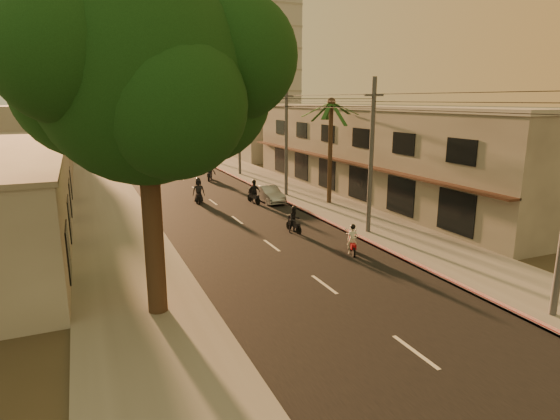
# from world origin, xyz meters

# --- Properties ---
(ground) EXTENTS (160.00, 160.00, 0.00)m
(ground) POSITION_xyz_m (0.00, 0.00, 0.00)
(ground) COLOR #383023
(ground) RESTS_ON ground
(road) EXTENTS (10.00, 140.00, 0.02)m
(road) POSITION_xyz_m (0.00, 20.00, 0.01)
(road) COLOR black
(road) RESTS_ON ground
(sidewalk_right) EXTENTS (5.00, 140.00, 0.12)m
(sidewalk_right) POSITION_xyz_m (7.50, 20.00, 0.06)
(sidewalk_right) COLOR slate
(sidewalk_right) RESTS_ON ground
(sidewalk_left) EXTENTS (5.00, 140.00, 0.12)m
(sidewalk_left) POSITION_xyz_m (-7.50, 20.00, 0.06)
(sidewalk_left) COLOR slate
(sidewalk_left) RESTS_ON ground
(curb_stripe) EXTENTS (0.20, 60.00, 0.20)m
(curb_stripe) POSITION_xyz_m (5.10, 15.00, 0.10)
(curb_stripe) COLOR #B2131B
(curb_stripe) RESTS_ON ground
(shophouse_row) EXTENTS (8.80, 34.20, 7.30)m
(shophouse_row) POSITION_xyz_m (13.95, 18.00, 3.65)
(shophouse_row) COLOR gray
(shophouse_row) RESTS_ON ground
(distant_tower) EXTENTS (12.10, 12.10, 28.00)m
(distant_tower) POSITION_xyz_m (16.00, 56.00, 14.00)
(distant_tower) COLOR #B7B5B2
(distant_tower) RESTS_ON ground
(broadleaf_tree) EXTENTS (9.60, 8.70, 12.10)m
(broadleaf_tree) POSITION_xyz_m (-6.61, 2.14, 8.48)
(broadleaf_tree) COLOR black
(broadleaf_tree) RESTS_ON ground
(palm_tree) EXTENTS (5.00, 5.00, 8.20)m
(palm_tree) POSITION_xyz_m (8.00, 16.00, 7.15)
(palm_tree) COLOR black
(palm_tree) RESTS_ON ground
(utility_poles) EXTENTS (1.20, 48.26, 9.00)m
(utility_poles) POSITION_xyz_m (6.20, 20.00, 6.54)
(utility_poles) COLOR #38383A
(utility_poles) RESTS_ON ground
(filler_right) EXTENTS (8.00, 14.00, 6.00)m
(filler_right) POSITION_xyz_m (14.00, 45.00, 3.00)
(filler_right) COLOR #A7A297
(filler_right) RESTS_ON ground
(filler_left_near) EXTENTS (8.00, 14.00, 4.40)m
(filler_left_near) POSITION_xyz_m (-14.00, 34.00, 2.20)
(filler_left_near) COLOR #A7A297
(filler_left_near) RESTS_ON ground
(filler_left_far) EXTENTS (8.00, 14.00, 7.00)m
(filler_left_far) POSITION_xyz_m (-14.00, 52.00, 3.50)
(filler_left_far) COLOR #A7A297
(filler_left_far) RESTS_ON ground
(scooter_red) EXTENTS (0.88, 1.54, 1.59)m
(scooter_red) POSITION_xyz_m (3.30, 5.09, 0.71)
(scooter_red) COLOR black
(scooter_red) RESTS_ON ground
(scooter_mid_a) EXTENTS (0.87, 1.68, 1.64)m
(scooter_mid_a) POSITION_xyz_m (2.25, 9.92, 0.75)
(scooter_mid_a) COLOR black
(scooter_mid_a) RESTS_ON ground
(scooter_mid_b) EXTENTS (1.14, 1.87, 1.84)m
(scooter_mid_b) POSITION_xyz_m (2.81, 18.42, 0.83)
(scooter_mid_b) COLOR black
(scooter_mid_b) RESTS_ON ground
(scooter_far_a) EXTENTS (1.13, 1.99, 1.98)m
(scooter_far_a) POSITION_xyz_m (-1.05, 20.21, 0.89)
(scooter_far_a) COLOR black
(scooter_far_a) RESTS_ON ground
(scooter_far_b) EXTENTS (1.69, 1.85, 1.95)m
(scooter_far_b) POSITION_xyz_m (2.37, 29.86, 0.90)
(scooter_far_b) COLOR black
(scooter_far_b) RESTS_ON ground
(parked_car) EXTENTS (1.51, 3.89, 1.26)m
(parked_car) POSITION_xyz_m (4.01, 18.39, 0.63)
(parked_car) COLOR #919498
(parked_car) RESTS_ON ground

